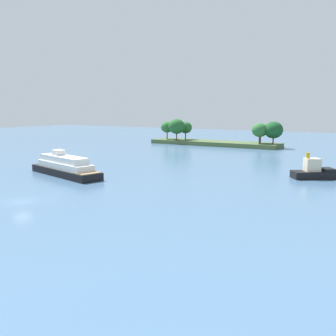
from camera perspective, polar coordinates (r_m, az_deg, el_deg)
The scene contains 4 objects.
ground_plane at distance 62.77m, azimuth -20.79°, elevation -4.67°, with size 400.00×400.00×0.00m, color #476B8E.
treeline_island at distance 148.43m, azimuth 7.23°, elevation 4.83°, with size 51.42×11.06×9.85m.
tugboat at distance 83.03m, azimuth 20.72°, elevation -0.51°, with size 8.85×7.68×5.28m.
white_riverboat at distance 83.86m, azimuth -14.98°, elevation 0.13°, with size 21.62×9.96×6.62m.
Camera 1 is at (48.80, -36.90, 14.03)m, focal length 41.26 mm.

